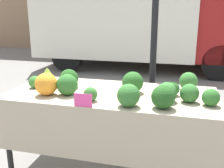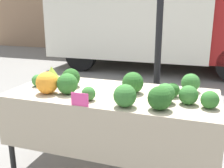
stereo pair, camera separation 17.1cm
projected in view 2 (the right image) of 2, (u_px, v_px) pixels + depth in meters
tent_pole at (159, 36)px, 2.75m from camera, size 0.07×0.07×2.47m
parked_truck at (150, 21)px, 6.82m from camera, size 5.29×2.28×2.27m
market_table at (110, 105)px, 2.31m from camera, size 1.85×0.83×0.78m
orange_cauliflower at (47, 83)px, 2.30m from camera, size 0.20×0.20×0.20m
romanesco_head at (52, 73)px, 2.80m from camera, size 0.17×0.17×0.14m
broccoli_head_0 at (210, 100)px, 1.95m from camera, size 0.14×0.14×0.14m
broccoli_head_1 at (125, 96)px, 1.97m from camera, size 0.18×0.18×0.18m
broccoli_head_2 at (133, 83)px, 2.31m from camera, size 0.19×0.19×0.19m
broccoli_head_3 at (173, 90)px, 2.21m from camera, size 0.12×0.12×0.12m
broccoli_head_4 at (67, 84)px, 2.29m from camera, size 0.19×0.19×0.19m
broccoli_head_5 at (38, 80)px, 2.53m from camera, size 0.12×0.12×0.12m
broccoli_head_6 at (160, 98)px, 1.92m from camera, size 0.18×0.18×0.18m
broccoli_head_7 at (191, 83)px, 2.35m from camera, size 0.17×0.17×0.17m
broccoli_head_8 at (165, 93)px, 2.07m from camera, size 0.16×0.16×0.16m
broccoli_head_9 at (71, 78)px, 2.51m from camera, size 0.18×0.18×0.18m
broccoli_head_10 at (88, 94)px, 2.12m from camera, size 0.12×0.12×0.12m
broccoli_head_11 at (188, 95)px, 2.03m from camera, size 0.15×0.15×0.15m
price_sign at (80, 100)px, 2.00m from camera, size 0.14×0.01×0.10m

